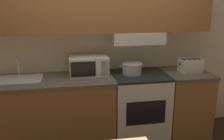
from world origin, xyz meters
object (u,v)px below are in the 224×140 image
(toaster, at_px, (190,65))
(microwave, at_px, (88,65))
(stove_range, at_px, (139,106))
(cooking_pot, at_px, (132,68))
(sink_basin, at_px, (17,79))

(toaster, bearing_deg, microwave, 174.95)
(stove_range, height_order, microwave, microwave)
(cooking_pot, bearing_deg, microwave, 171.31)
(stove_range, bearing_deg, microwave, 170.02)
(cooking_pot, bearing_deg, toaster, -2.47)
(stove_range, distance_m, microwave, 0.91)
(stove_range, xyz_separation_m, microwave, (-0.68, 0.12, 0.59))
(microwave, xyz_separation_m, toaster, (1.40, -0.12, -0.03))
(stove_range, relative_size, cooking_pot, 2.68)
(microwave, height_order, sink_basin, sink_basin)
(sink_basin, bearing_deg, stove_range, 0.03)
(stove_range, relative_size, sink_basin, 1.58)
(cooking_pot, distance_m, toaster, 0.82)
(cooking_pot, height_order, toaster, toaster)
(stove_range, bearing_deg, cooking_pot, 162.90)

